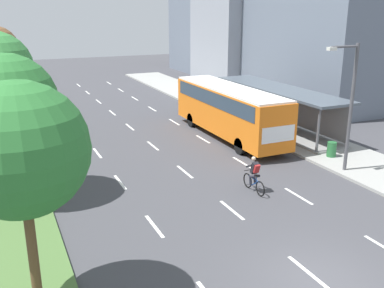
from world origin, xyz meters
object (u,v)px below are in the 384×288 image
streetlight (349,100)px  trash_bin (332,149)px  bus (229,107)px  median_tree_nearest (20,150)px  bus_shelter (281,104)px  median_tree_second (7,104)px  cyclist (254,176)px

streetlight → trash_bin: streetlight is taller
bus → trash_bin: size_ratio=13.28×
bus → median_tree_nearest: 18.88m
bus_shelter → streetlight: 9.00m
bus → median_tree_nearest: median_tree_nearest is taller
bus_shelter → median_tree_second: bearing=-164.8°
median_tree_nearest → bus: bearing=44.1°
bus_shelter → cyclist: bearing=-131.2°
bus_shelter → bus: 4.29m
bus_shelter → median_tree_nearest: median_tree_nearest is taller
cyclist → bus_shelter: bearing=48.8°
median_tree_second → bus: bearing=19.1°
median_tree_nearest → streetlight: 16.29m
cyclist → trash_bin: size_ratio=2.14×
bus_shelter → trash_bin: bus_shelter is taller
cyclist → streetlight: streetlight is taller
median_tree_nearest → median_tree_second: bearing=90.1°
cyclist → streetlight: bearing=2.0°
median_tree_nearest → bus_shelter: bearing=36.7°
trash_bin → streetlight: bearing=-117.6°
bus → trash_bin: (3.20, -6.37, -1.49)m
median_tree_second → streetlight: size_ratio=0.98×
median_tree_second → trash_bin: (16.63, -1.72, -3.74)m
cyclist → median_tree_second: median_tree_second is taller
median_tree_nearest → streetlight: bearing=16.7°
bus_shelter → cyclist: size_ratio=6.78×
bus → streetlight: (2.17, -8.35, 1.82)m
bus_shelter → cyclist: (-7.63, -8.71, -1.08)m
median_tree_nearest → trash_bin: bearing=21.8°
median_tree_second → trash_bin: 17.13m
cyclist → trash_bin: cyclist is taller
median_tree_second → trash_bin: bearing=-5.9°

